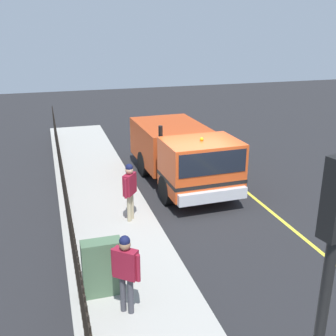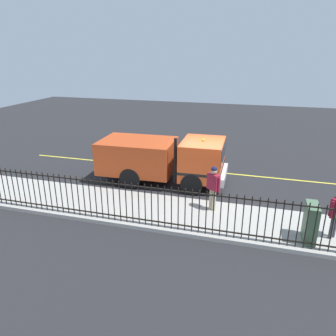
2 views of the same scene
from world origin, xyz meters
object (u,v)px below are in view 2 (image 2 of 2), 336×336
at_px(worker_standing, 213,184).
at_px(traffic_cone, 162,162).
at_px(utility_cabinet, 310,223).
at_px(work_truck, 168,157).

bearing_deg(worker_standing, traffic_cone, -16.19).
bearing_deg(traffic_cone, utility_cabinet, 49.74).
bearing_deg(utility_cabinet, work_truck, -122.97).
bearing_deg(work_truck, traffic_cone, -157.75).
xyz_separation_m(work_truck, utility_cabinet, (3.75, 5.79, -0.49)).
bearing_deg(worker_standing, utility_cabinet, -165.01).
relative_size(utility_cabinet, traffic_cone, 1.93).
distance_m(work_truck, utility_cabinet, 6.92).
distance_m(worker_standing, traffic_cone, 5.53).
distance_m(utility_cabinet, traffic_cone, 8.69).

